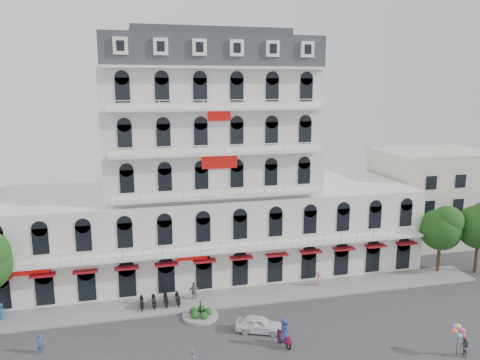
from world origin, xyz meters
name	(u,v)px	position (x,y,z in m)	size (l,w,h in m)	color
ground	(250,349)	(0.00, 0.00, 0.00)	(120.00, 120.00, 0.00)	#38383A
sidewalk	(226,298)	(0.00, 9.00, 0.08)	(53.00, 4.00, 0.16)	gray
main_building	(209,180)	(0.00, 18.00, 9.96)	(45.00, 15.00, 25.80)	silver
flank_building_east	(432,196)	(30.00, 20.00, 6.00)	(14.00, 10.00, 12.00)	beige
traffic_island	(200,315)	(-3.00, 6.00, 0.26)	(3.20, 3.20, 1.60)	gray
parked_scooter_row	(160,307)	(-6.35, 8.80, 0.00)	(4.40, 1.80, 1.10)	black
tree_east_inner	(442,227)	(24.05, 9.98, 5.21)	(4.40, 4.37, 7.57)	#382314
tree_east_outer	(480,224)	(28.05, 8.98, 5.55)	(4.65, 4.65, 8.05)	#382314
parked_car	(259,324)	(1.38, 2.38, 0.67)	(1.59, 3.94, 1.34)	white
rider_east	(284,332)	(2.70, -0.21, 1.21)	(0.86, 1.65, 2.37)	maroon
pedestrian_left	(1,312)	(-20.00, 9.50, 0.80)	(0.79, 0.51, 1.61)	navy
pedestrian_mid	(194,291)	(-3.06, 9.50, 0.91)	(1.07, 0.44, 1.82)	slate
pedestrian_right	(318,280)	(9.69, 9.50, 0.80)	(1.03, 0.59, 1.60)	#E07782
pedestrian_far	(40,344)	(-15.81, 3.26, 0.79)	(0.58, 0.38, 1.59)	#2B5082
balloon_vendor	(462,340)	(15.28, -4.70, 1.31)	(1.33, 1.25, 2.45)	slate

